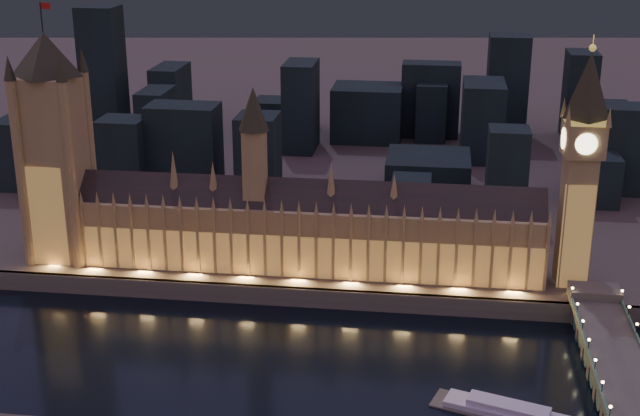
# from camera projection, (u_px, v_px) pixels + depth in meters

# --- Properties ---
(ground_plane) EXTENTS (2000.00, 2000.00, 0.00)m
(ground_plane) POSITION_uv_depth(u_px,v_px,m) (286.00, 354.00, 326.06)
(ground_plane) COLOR black
(ground_plane) RESTS_ON ground
(north_bank) EXTENTS (2000.00, 960.00, 8.00)m
(north_bank) POSITION_uv_depth(u_px,v_px,m) (383.00, 75.00, 810.94)
(north_bank) COLOR #4B4434
(north_bank) RESTS_ON ground
(embankment_wall) EXTENTS (2000.00, 2.50, 8.00)m
(embankment_wall) POSITION_uv_depth(u_px,v_px,m) (303.00, 297.00, 363.07)
(embankment_wall) COLOR #524C43
(embankment_wall) RESTS_ON ground
(palace_of_westminster) EXTENTS (202.00, 21.36, 78.00)m
(palace_of_westminster) POSITION_uv_depth(u_px,v_px,m) (301.00, 228.00, 375.57)
(palace_of_westminster) COLOR #9A784E
(palace_of_westminster) RESTS_ON north_bank
(victoria_tower) EXTENTS (31.68, 31.68, 110.26)m
(victoria_tower) POSITION_uv_depth(u_px,v_px,m) (54.00, 136.00, 377.08)
(victoria_tower) COLOR #9A784E
(victoria_tower) RESTS_ON north_bank
(elizabeth_tower) EXTENTS (18.00, 18.00, 101.47)m
(elizabeth_tower) POSITION_uv_depth(u_px,v_px,m) (582.00, 150.00, 349.01)
(elizabeth_tower) COLOR #9A784E
(elizabeth_tower) RESTS_ON north_bank
(westminster_bridge) EXTENTS (19.70, 113.00, 15.90)m
(westminster_bridge) POSITION_uv_depth(u_px,v_px,m) (615.00, 366.00, 306.34)
(westminster_bridge) COLOR #524C43
(westminster_bridge) RESTS_ON ground
(river_boat) EXTENTS (50.95, 26.23, 4.50)m
(river_boat) POSITION_uv_depth(u_px,v_px,m) (508.00, 411.00, 287.21)
(river_boat) COLOR #524C43
(river_boat) RESTS_ON ground
(city_backdrop) EXTENTS (462.89, 215.63, 80.59)m
(city_backdrop) POSITION_uv_depth(u_px,v_px,m) (414.00, 118.00, 542.43)
(city_backdrop) COLOR black
(city_backdrop) RESTS_ON north_bank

